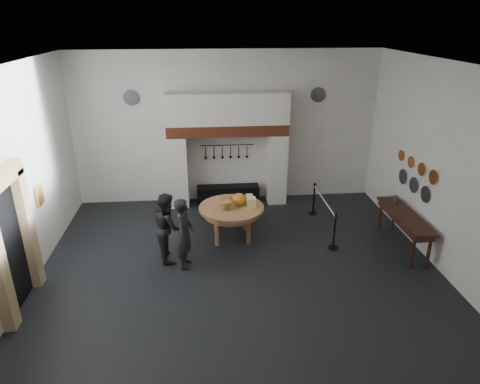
{
  "coord_description": "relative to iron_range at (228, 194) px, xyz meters",
  "views": [
    {
      "loc": [
        -0.77,
        -8.45,
        5.36
      ],
      "look_at": [
        0.13,
        1.18,
        1.35
      ],
      "focal_mm": 32.0,
      "sensor_mm": 36.0,
      "label": 1
    }
  ],
  "objects": [
    {
      "name": "floor",
      "position": [
        0.0,
        -3.72,
        -0.25
      ],
      "size": [
        9.0,
        8.0,
        0.02
      ],
      "primitive_type": "cube",
      "color": "black",
      "rests_on": "ground"
    },
    {
      "name": "cheese_block_small",
      "position": [
        0.41,
        -2.09,
        0.72
      ],
      "size": [
        0.18,
        0.18,
        0.2
      ],
      "primitive_type": "cube",
      "color": "#DDCB84",
      "rests_on": "work_table"
    },
    {
      "name": "pewter_plate_mid",
      "position": [
        4.46,
        -2.72,
        1.2
      ],
      "size": [
        0.03,
        0.4,
        0.4
      ],
      "primitive_type": "cylinder",
      "rotation": [
        0.0,
        1.57,
        0.0
      ],
      "color": "#4C4C51",
      "rests_on": "wall_right"
    },
    {
      "name": "ceiling",
      "position": [
        0.0,
        -3.72,
        4.25
      ],
      "size": [
        9.0,
        8.0,
        0.02
      ],
      "primitive_type": "cube",
      "color": "silver",
      "rests_on": "wall_back"
    },
    {
      "name": "pumpkin",
      "position": [
        0.13,
        -2.24,
        0.78
      ],
      "size": [
        0.36,
        0.36,
        0.31
      ],
      "primitive_type": "ellipsoid",
      "color": "orange",
      "rests_on": "work_table"
    },
    {
      "name": "cheese_block_big",
      "position": [
        0.43,
        -2.39,
        0.74
      ],
      "size": [
        0.22,
        0.22,
        0.24
      ],
      "primitive_type": "cube",
      "color": "#F4ED92",
      "rests_on": "work_table"
    },
    {
      "name": "chimney_pier_left",
      "position": [
        -1.48,
        -0.07,
        0.82
      ],
      "size": [
        0.55,
        0.7,
        2.15
      ],
      "primitive_type": "cube",
      "color": "silver",
      "rests_on": "floor"
    },
    {
      "name": "wall_left",
      "position": [
        -4.5,
        -3.72,
        2.0
      ],
      "size": [
        0.02,
        8.0,
        4.5
      ],
      "primitive_type": "cube",
      "color": "white",
      "rests_on": "floor"
    },
    {
      "name": "door_jamb_far",
      "position": [
        -4.38,
        -4.02,
        1.05
      ],
      "size": [
        0.22,
        0.3,
        2.6
      ],
      "primitive_type": "cube",
      "color": "tan",
      "rests_on": "floor"
    },
    {
      "name": "barrier_rope",
      "position": [
        2.4,
        -2.13,
        0.6
      ],
      "size": [
        0.04,
        2.0,
        0.04
      ],
      "primitive_type": "cylinder",
      "rotation": [
        1.57,
        0.0,
        0.0
      ],
      "color": "silver",
      "rests_on": "barrier_post_near"
    },
    {
      "name": "pewter_plate_left",
      "position": [
        4.46,
        -3.32,
        1.2
      ],
      "size": [
        0.03,
        0.4,
        0.4
      ],
      "primitive_type": "cylinder",
      "rotation": [
        0.0,
        1.57,
        0.0
      ],
      "color": "#4C4C51",
      "rests_on": "wall_right"
    },
    {
      "name": "side_table",
      "position": [
        4.1,
        -3.23,
        0.62
      ],
      "size": [
        0.55,
        2.2,
        0.06
      ],
      "primitive_type": "cube",
      "color": "#321A12",
      "rests_on": "floor"
    },
    {
      "name": "chimney_hood",
      "position": [
        0.0,
        -0.07,
        2.67
      ],
      "size": [
        3.5,
        0.7,
        0.9
      ],
      "primitive_type": "cube",
      "color": "silver",
      "rests_on": "hearth_brick_band"
    },
    {
      "name": "wall_back",
      "position": [
        0.0,
        0.28,
        2.0
      ],
      "size": [
        9.0,
        0.02,
        4.5
      ],
      "primitive_type": "cube",
      "color": "white",
      "rests_on": "floor"
    },
    {
      "name": "wicker_basket",
      "position": [
        -0.22,
        -2.49,
        0.73
      ],
      "size": [
        0.36,
        0.36,
        0.22
      ],
      "primitive_type": "cone",
      "rotation": [
        3.14,
        0.0,
        -0.13
      ],
      "color": "#A2783B",
      "rests_on": "work_table"
    },
    {
      "name": "pewter_plate_back_right",
      "position": [
        2.7,
        0.24,
        2.95
      ],
      "size": [
        0.44,
        0.03,
        0.44
      ],
      "primitive_type": "cylinder",
      "rotation": [
        1.57,
        0.0,
        0.0
      ],
      "color": "#4C4C51",
      "rests_on": "wall_back"
    },
    {
      "name": "barrier_post_far",
      "position": [
        2.4,
        -1.13,
        0.2
      ],
      "size": [
        0.05,
        0.05,
        0.9
      ],
      "primitive_type": "cylinder",
      "color": "black",
      "rests_on": "floor"
    },
    {
      "name": "wall_plaque",
      "position": [
        -4.45,
        -2.92,
        1.35
      ],
      "size": [
        0.05,
        0.34,
        0.44
      ],
      "primitive_type": "cube",
      "color": "gold",
      "rests_on": "wall_left"
    },
    {
      "name": "copper_pan_b",
      "position": [
        4.46,
        -2.97,
        1.7
      ],
      "size": [
        0.03,
        0.32,
        0.32
      ],
      "primitive_type": "cylinder",
      "rotation": [
        0.0,
        1.57,
        0.0
      ],
      "color": "#C6662D",
      "rests_on": "wall_right"
    },
    {
      "name": "utensil_rail",
      "position": [
        0.0,
        0.2,
        1.5
      ],
      "size": [
        1.6,
        0.02,
        0.02
      ],
      "primitive_type": "cylinder",
      "rotation": [
        0.0,
        1.57,
        0.0
      ],
      "color": "black",
      "rests_on": "wall_back"
    },
    {
      "name": "visitor_far",
      "position": [
        -1.62,
        -3.21,
        0.58
      ],
      "size": [
        0.8,
        0.93,
        1.65
      ],
      "primitive_type": "imported",
      "rotation": [
        0.0,
        0.0,
        1.81
      ],
      "color": "black",
      "rests_on": "floor"
    },
    {
      "name": "visitor_near",
      "position": [
        -1.22,
        -3.61,
        0.59
      ],
      "size": [
        0.48,
        0.66,
        1.68
      ],
      "primitive_type": "imported",
      "rotation": [
        0.0,
        0.0,
        1.43
      ],
      "color": "black",
      "rests_on": "floor"
    },
    {
      "name": "copper_pan_c",
      "position": [
        4.46,
        -2.42,
        1.7
      ],
      "size": [
        0.03,
        0.3,
        0.3
      ],
      "primitive_type": "cylinder",
      "rotation": [
        0.0,
        1.57,
        0.0
      ],
      "color": "#C6662D",
      "rests_on": "wall_right"
    },
    {
      "name": "wall_right",
      "position": [
        4.5,
        -3.72,
        2.0
      ],
      "size": [
        0.02,
        8.0,
        4.5
      ],
      "primitive_type": "cube",
      "color": "white",
      "rests_on": "floor"
    },
    {
      "name": "pewter_jug",
      "position": [
        4.1,
        -2.63,
        0.76
      ],
      "size": [
        0.12,
        0.12,
        0.22
      ],
      "primitive_type": "cylinder",
      "color": "#4F5054",
      "rests_on": "side_table"
    },
    {
      "name": "work_table",
      "position": [
        -0.07,
        -2.34,
        0.59
      ],
      "size": [
        1.85,
        1.85,
        0.07
      ],
      "primitive_type": "cylinder",
      "rotation": [
        0.0,
        0.0,
        -0.13
      ],
      "color": "tan",
      "rests_on": "floor"
    },
    {
      "name": "pewter_plate_back_left",
      "position": [
        -2.7,
        0.24,
        2.95
      ],
      "size": [
        0.44,
        0.03,
        0.44
      ],
      "primitive_type": "cylinder",
      "rotation": [
        1.57,
        0.0,
        0.0
      ],
      "color": "#4C4C51",
      "rests_on": "wall_back"
    },
    {
      "name": "door_recess",
      "position": [
        -4.47,
        -4.72,
        1.0
      ],
      "size": [
        0.04,
        1.1,
        2.5
      ],
      "primitive_type": "cube",
      "color": "black",
      "rests_on": "floor"
    },
    {
      "name": "barrier_post_near",
      "position": [
        2.4,
        -3.13,
        0.2
      ],
      "size": [
        0.05,
        0.05,
        0.9
      ],
      "primitive_type": "cylinder",
      "color": "black",
      "rests_on": "floor"
    },
    {
      "name": "pewter_plate_right",
      "position": [
        4.46,
        -2.12,
        1.2
      ],
      "size": [
        0.03,
        0.4,
        0.4
      ],
      "primitive_type": "cylinder",
      "rotation": [
        0.0,
        1.57,
        0.0
      ],
      "color": "#4C4C51",
      "rests_on": "wall_right"
    },
    {
      "name": "copper_pan_d",
      "position": [
        4.46,
        -1.87,
        1.7
      ],
      "size": [
        0.03,
        0.28,
        0.28
      ],
      "primitive_type": "cylinder",
      "rotation": [
        0.0,
        1.57,
        0.0
      ],
      "color": "#C6662D",
      "rests_on": "wall_right"
    },
    {
      "name": "bread_loaf",
      "position": [
        -0.17,
        -1.99,
        0.69
      ],
      "size": [
        0.31,
        0.18,
        0.13
      ],
      "primitive_type": "ellipsoid",
      "color": "#A4773A",
      "rests_on": "work_table"
    },
    {
      "name": "hearth_brick_band",
      "position": [
        0.0,
        -0.07,
        2.06
      ],
      "size": [
        3.5,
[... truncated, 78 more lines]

